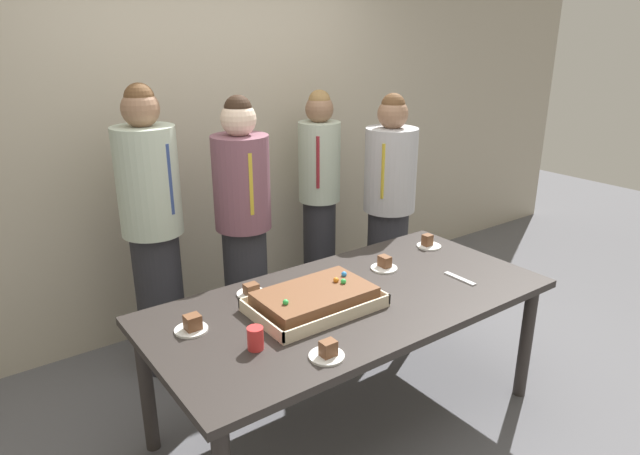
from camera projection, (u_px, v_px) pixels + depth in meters
name	position (u px, v px, depth m)	size (l,w,h in m)	color
ground_plane	(349.00, 418.00, 3.04)	(12.00, 12.00, 0.00)	#5B5B60
interior_back_panel	(204.00, 109.00, 3.76)	(8.00, 0.12, 3.00)	#B2A893
party_table	(351.00, 311.00, 2.82)	(2.05, 0.99, 0.73)	#2D2826
sheet_cake	(315.00, 300.00, 2.68)	(0.62, 0.40, 0.12)	beige
plated_slice_near_left	(327.00, 352.00, 2.28)	(0.15, 0.15, 0.08)	white
plated_slice_near_right	(428.00, 243.00, 3.45)	(0.15, 0.15, 0.08)	white
plated_slice_far_left	(192.00, 325.00, 2.48)	(0.15, 0.15, 0.08)	white
plated_slice_far_right	(251.00, 291.00, 2.82)	(0.15, 0.15, 0.06)	white
plated_slice_center_front	(384.00, 265.00, 3.13)	(0.15, 0.15, 0.07)	white
drink_cup_nearest	(255.00, 338.00, 2.33)	(0.07, 0.07, 0.10)	red
cake_server_utensil	(460.00, 279.00, 3.01)	(0.03, 0.20, 0.01)	silver
person_serving_front	(244.00, 229.00, 3.39)	(0.34, 0.34, 1.67)	#28282D
person_green_shirt_behind	(319.00, 197.00, 4.06)	(0.30, 0.30, 1.62)	#28282D
person_striped_tie_right	(153.00, 231.00, 3.23)	(0.35, 0.35, 1.74)	#28282D
person_far_right_suit	(389.00, 206.00, 3.93)	(0.36, 0.36, 1.62)	#28282D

